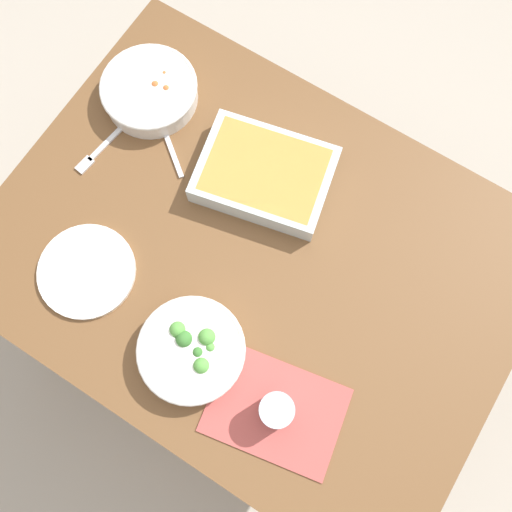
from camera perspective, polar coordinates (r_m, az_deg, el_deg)
ground_plane at (r=1.99m, az=0.00°, el=-5.72°), size 6.00×6.00×0.00m
dining_table at (r=1.36m, az=0.00°, el=-1.02°), size 1.20×0.90×0.74m
placemat at (r=1.22m, az=2.00°, el=-15.40°), size 0.31×0.25×0.00m
stew_bowl at (r=1.43m, az=-10.75°, el=16.18°), size 0.23×0.23×0.06m
broccoli_bowl at (r=1.21m, az=-6.57°, el=-9.48°), size 0.23×0.23×0.07m
baking_dish at (r=1.30m, az=0.89°, el=8.35°), size 0.34×0.28×0.06m
drink_cup at (r=1.19m, az=2.06°, el=-15.39°), size 0.07×0.07×0.08m
side_plate at (r=1.31m, az=-16.85°, el=-1.49°), size 0.22×0.22×0.01m
spoon_by_stew at (r=1.39m, az=-9.09°, el=11.93°), size 0.15×0.12×0.01m
fork_on_table at (r=1.41m, az=-15.57°, el=10.40°), size 0.04×0.18×0.01m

